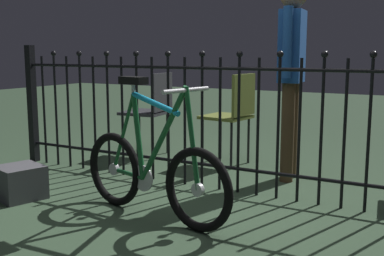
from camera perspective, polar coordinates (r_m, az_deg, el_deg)
ground_plane at (r=3.42m, az=-0.41°, el=-9.62°), size 20.00×20.00×0.00m
iron_fence at (r=3.79m, az=3.01°, el=1.23°), size 4.28×0.07×1.15m
bicycle at (r=3.20m, az=-4.69°, el=-5.10°), size 1.29×0.42×0.93m
chair_olive at (r=4.63m, az=4.91°, el=2.12°), size 0.45×0.45×0.88m
chair_charcoal at (r=5.07m, az=-4.71°, el=2.61°), size 0.47×0.47×0.87m
person_visitor at (r=4.14m, az=11.68°, el=7.56°), size 0.23×0.47×1.67m
display_crate at (r=3.86m, az=-19.65°, el=-6.05°), size 0.39×0.39×0.25m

